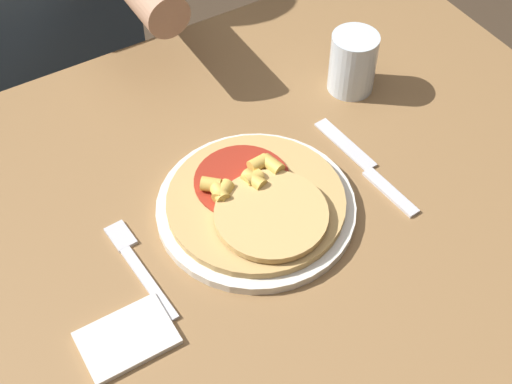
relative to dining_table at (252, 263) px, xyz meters
The scene contains 8 objects.
dining_table is the anchor object (origin of this frame).
plate 0.11m from the dining_table, 38.43° to the left, with size 0.28×0.28×0.01m.
pizza 0.13m from the dining_table, 23.73° to the left, with size 0.25×0.25×0.04m.
fork 0.20m from the dining_table, behind, with size 0.03×0.18×0.00m.
knife 0.22m from the dining_table, ahead, with size 0.03×0.22×0.00m.
drinking_glass 0.35m from the dining_table, 29.08° to the left, with size 0.07×0.07×0.10m.
napkin 0.26m from the dining_table, 159.81° to the right, with size 0.11×0.08×0.01m.
person_diner 0.70m from the dining_table, 95.22° to the left, with size 0.34×0.52×1.18m.
Camera 1 is at (-0.31, -0.52, 1.49)m, focal length 50.00 mm.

